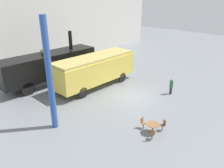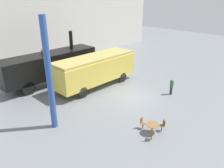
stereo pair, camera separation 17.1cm
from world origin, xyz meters
The scene contains 10 objects.
ground_plane centered at (0.00, 0.00, 0.00)m, with size 80.00×80.00×0.00m, color gray.
backdrop_wall centered at (0.00, 15.83, 4.50)m, with size 44.00×0.15×9.00m.
steam_locomotive centered at (-3.51, 8.76, 2.08)m, with size 10.68×2.60×5.31m.
passenger_coach_vintage centered at (-0.70, 4.65, 1.94)m, with size 9.31×2.89×3.24m.
cafe_table_near centered at (-3.66, -4.64, 0.58)m, with size 0.95×0.95×0.71m.
cafe_chair_0 centered at (-2.91, -5.04, 0.51)m, with size 0.40×0.39×0.87m.
cafe_chair_1 centered at (-3.69, -3.80, 0.51)m, with size 0.36×0.36×0.87m.
cafe_chair_2 centered at (-4.38, -5.09, 0.51)m, with size 0.40×0.39×0.87m.
visitor_person centered at (3.00, -2.25, 0.87)m, with size 0.34×0.34×1.62m.
support_pillar centered at (-8.00, 1.01, 4.00)m, with size 0.44×0.44×8.00m.
Camera 1 is at (-15.02, -11.56, 9.18)m, focal length 35.00 mm.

